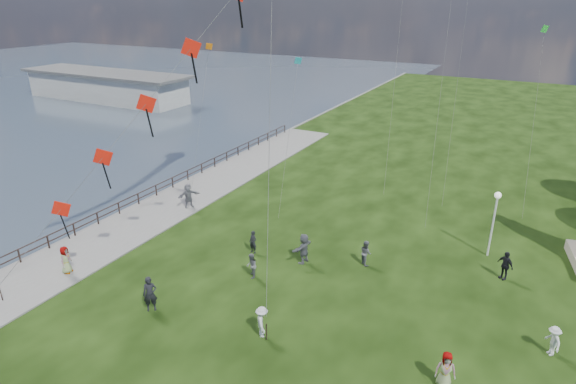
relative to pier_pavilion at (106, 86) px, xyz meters
The scene contains 15 objects.
waterfront 49.44m from the pier_pavilion, 41.92° to the right, with size 200.00×200.00×1.51m.
pier_pavilion is the anchor object (origin of this frame).
lamppost 65.93m from the pier_pavilion, 22.81° to the right, with size 0.40×0.40×4.31m.
person_0 60.85m from the pier_pavilion, 40.83° to the right, with size 0.71×0.46×1.94m, color black.
person_1 60.02m from the pier_pavilion, 35.31° to the right, with size 0.74×0.45×1.52m, color #595960.
person_2 65.06m from the pier_pavilion, 36.68° to the right, with size 1.04×0.54×1.61m, color silver.
person_4 71.54m from the pier_pavilion, 32.18° to the right, with size 0.84×0.52×1.72m, color #595960.
person_5 48.79m from the pier_pavilion, 35.88° to the right, with size 1.76×0.76×1.90m, color #595960.
person_6 57.41m from the pier_pavilion, 34.10° to the right, with size 0.55×0.36×1.50m, color black.
person_7 62.11m from the pier_pavilion, 29.05° to the right, with size 0.76×0.47×1.56m, color #595960.
person_8 72.78m from the pier_pavilion, 27.68° to the right, with size 0.97×0.50×1.49m, color silver.
person_9 67.92m from the pier_pavilion, 24.32° to the right, with size 1.03×0.52×1.75m, color black.
person_10 55.63m from the pier_pavilion, 45.15° to the right, with size 0.82×0.51×1.69m, color #595960.
person_11 59.98m from the pier_pavilion, 31.95° to the right, with size 1.78×0.77×1.92m, color #595960.
red_kite_train 58.76m from the pier_pavilion, 40.00° to the right, with size 10.23×9.35×15.91m.
Camera 1 is at (10.09, -12.90, 15.18)m, focal length 30.00 mm.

